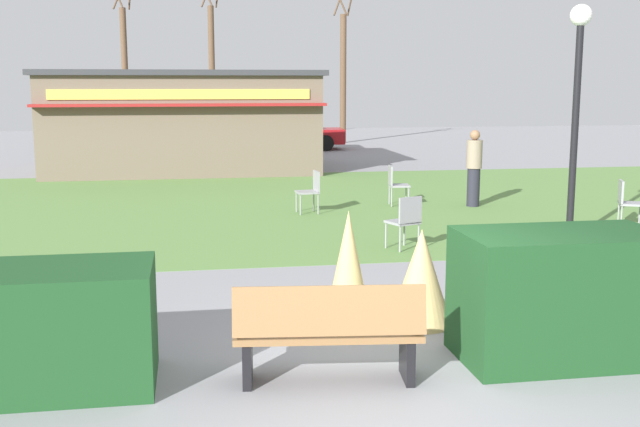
% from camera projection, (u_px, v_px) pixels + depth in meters
% --- Properties ---
extents(ground_plane, '(80.00, 80.00, 0.00)m').
position_uv_depth(ground_plane, '(401.00, 376.00, 7.15)').
color(ground_plane, gray).
extents(lawn_patch, '(36.00, 12.00, 0.01)m').
position_uv_depth(lawn_patch, '(275.00, 204.00, 17.34)').
color(lawn_patch, '#5B8442').
rests_on(lawn_patch, ground_plane).
extents(park_bench, '(1.75, 0.71, 0.95)m').
position_uv_depth(park_bench, '(328.00, 333.00, 6.91)').
color(park_bench, olive).
rests_on(park_bench, ground_plane).
extents(hedge_left, '(2.66, 1.10, 1.09)m').
position_uv_depth(hedge_left, '(0.00, 330.00, 6.76)').
color(hedge_left, '#19421E').
rests_on(hedge_left, ground_plane).
extents(hedge_right, '(1.98, 1.10, 1.27)m').
position_uv_depth(hedge_right, '(560.00, 296.00, 7.54)').
color(hedge_right, '#19421E').
rests_on(hedge_right, ground_plane).
extents(ornamental_grass_behind_left, '(0.72, 0.72, 1.10)m').
position_uv_depth(ornamental_grass_behind_left, '(421.00, 277.00, 8.60)').
color(ornamental_grass_behind_left, tan).
rests_on(ornamental_grass_behind_left, ground_plane).
extents(ornamental_grass_behind_right, '(0.54, 0.54, 1.30)m').
position_uv_depth(ornamental_grass_behind_right, '(348.00, 267.00, 8.65)').
color(ornamental_grass_behind_right, tan).
rests_on(ornamental_grass_behind_right, ground_plane).
extents(lamppost_mid, '(0.36, 0.36, 3.98)m').
position_uv_depth(lamppost_mid, '(577.00, 94.00, 12.83)').
color(lamppost_mid, black).
rests_on(lamppost_mid, ground_plane).
extents(trash_bin, '(0.52, 0.52, 0.76)m').
position_uv_depth(trash_bin, '(69.00, 331.00, 7.27)').
color(trash_bin, '#2D4233').
rests_on(trash_bin, ground_plane).
extents(food_kiosk, '(8.36, 5.41, 3.08)m').
position_uv_depth(food_kiosk, '(183.00, 121.00, 24.05)').
color(food_kiosk, '#6B5B4C').
rests_on(food_kiosk, ground_plane).
extents(cafe_chair_west, '(0.49, 0.49, 0.89)m').
position_uv_depth(cafe_chair_west, '(395.00, 182.00, 17.10)').
color(cafe_chair_west, gray).
rests_on(cafe_chair_west, ground_plane).
extents(cafe_chair_east, '(0.48, 0.48, 0.89)m').
position_uv_depth(cafe_chair_east, '(311.00, 188.00, 16.09)').
color(cafe_chair_east, gray).
rests_on(cafe_chair_east, ground_plane).
extents(cafe_chair_center, '(0.57, 0.57, 0.89)m').
position_uv_depth(cafe_chair_center, '(406.00, 218.00, 12.50)').
color(cafe_chair_center, gray).
rests_on(cafe_chair_center, ground_plane).
extents(cafe_chair_north, '(0.58, 0.58, 0.89)m').
position_uv_depth(cafe_chair_north, '(627.00, 199.00, 14.53)').
color(cafe_chair_north, gray).
rests_on(cafe_chair_north, ground_plane).
extents(person_strolling, '(0.34, 0.34, 1.69)m').
position_uv_depth(person_strolling, '(474.00, 168.00, 16.93)').
color(person_strolling, '#23232D').
rests_on(person_strolling, ground_plane).
extents(parked_car_west_slot, '(4.30, 2.25, 1.20)m').
position_uv_depth(parked_car_west_slot, '(172.00, 135.00, 30.95)').
color(parked_car_west_slot, navy).
rests_on(parked_car_west_slot, ground_plane).
extents(parked_car_center_slot, '(4.31, 2.27, 1.20)m').
position_uv_depth(parked_car_center_slot, '(291.00, 134.00, 31.75)').
color(parked_car_center_slot, maroon).
rests_on(parked_car_center_slot, ground_plane).
extents(tree_left_bg, '(0.91, 0.96, 7.26)m').
position_uv_depth(tree_left_bg, '(212.00, 71.00, 35.52)').
color(tree_left_bg, brown).
rests_on(tree_left_bg, ground_plane).
extents(tree_right_bg, '(0.91, 0.96, 6.83)m').
position_uv_depth(tree_right_bg, '(343.00, 76.00, 34.97)').
color(tree_right_bg, brown).
rests_on(tree_right_bg, ground_plane).
extents(tree_center_bg, '(0.91, 0.96, 7.03)m').
position_uv_depth(tree_center_bg, '(125.00, 73.00, 34.05)').
color(tree_center_bg, brown).
rests_on(tree_center_bg, ground_plane).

